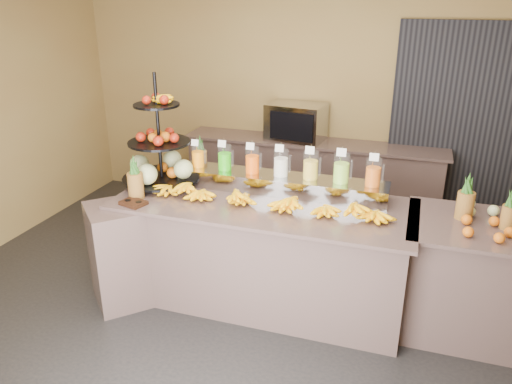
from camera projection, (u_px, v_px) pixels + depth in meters
The scene contains 20 objects.
ground at pixel (252, 316), 4.23m from camera, with size 6.00×6.00×0.00m, color black.
room_envelope at pixel (302, 80), 4.18m from camera, with size 6.04×5.02×2.82m.
buffet_counter at pixel (249, 252), 4.32m from camera, with size 2.75×1.25×0.93m.
right_counter at pixel (473, 278), 3.92m from camera, with size 1.08×0.88×0.93m.
back_ledge at pixel (311, 178), 6.05m from camera, with size 3.10×0.55×0.93m.
pitcher_tray at pixel (281, 184), 4.35m from camera, with size 1.85×0.30×0.15m, color gray.
juice_pitcher_orange_a at pixel (198, 157), 4.52m from camera, with size 0.12×0.12×0.28m.
juice_pitcher_green at pixel (225, 159), 4.44m from camera, with size 0.12×0.13×0.30m.
juice_pitcher_orange_b at pixel (252, 162), 4.36m from camera, with size 0.12×0.13×0.30m.
juice_pitcher_milk at pixel (281, 164), 4.29m from camera, with size 0.13×0.13×0.31m.
juice_pitcher_lemon at pixel (311, 167), 4.21m from camera, with size 0.13×0.14×0.32m.
juice_pitcher_lime at pixel (341, 170), 4.13m from camera, with size 0.13×0.14×0.32m.
juice_pitcher_orange_c at pixel (373, 174), 4.06m from camera, with size 0.13×0.13×0.31m.
banana_heap at pixel (263, 197), 4.07m from camera, with size 2.00×0.18×0.17m.
fruit_stand at pixel (166, 158), 4.47m from camera, with size 0.78×0.78×1.00m.
condiment_caddy at pixel (133, 203), 4.11m from camera, with size 0.20×0.15×0.03m, color black.
pineapple_left_a at pixel (135, 182), 4.20m from camera, with size 0.13×0.13×0.38m.
pineapple_left_b at pixel (201, 160), 4.75m from camera, with size 0.12×0.12×0.39m.
right_fruit_pile at pixel (484, 219), 3.68m from camera, with size 0.41×0.39×0.22m.
oven_warmer at pixel (296, 122), 5.85m from camera, with size 0.65×0.45×0.43m, color gray.
Camera 1 is at (1.14, -3.35, 2.55)m, focal length 35.00 mm.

